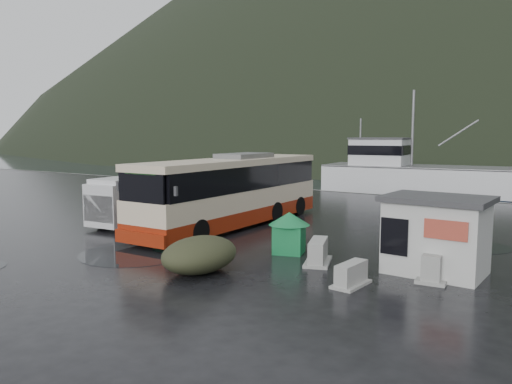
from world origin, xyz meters
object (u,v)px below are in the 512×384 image
Objects in this scene: dome_tent at (200,272)px; white_van at (141,223)px; coach_bus at (233,226)px; jersey_barrier_c at (351,286)px; jersey_barrier_a at (318,263)px; ticket_kiosk at (435,273)px; jersey_barrier_b at (434,279)px; waste_bin_left at (171,246)px; fishing_trawler at (444,188)px; waste_bin_right at (289,253)px.

white_van is at bearing 147.35° from dome_tent.
coach_bus reaches higher than jersey_barrier_c.
jersey_barrier_a is at bearing -32.99° from coach_bus.
coach_bus is at bearing 165.64° from ticket_kiosk.
ticket_kiosk is 0.69m from jersey_barrier_b.
coach_bus is 7.14× the size of jersey_barrier_b.
waste_bin_left is 0.91× the size of jersey_barrier_a.
coach_bus is 24.88m from fishing_trawler.
jersey_barrier_b is at bearing 6.45° from waste_bin_left.
fishing_trawler is (-6.01, 27.74, 0.00)m from ticket_kiosk.
white_van is at bearing -113.94° from fishing_trawler.
ticket_kiosk is at bearing 57.89° from jersey_barrier_c.
fishing_trawler reaches higher than waste_bin_right.
fishing_trawler is (0.53, 31.87, 0.00)m from dome_tent.
waste_bin_left is at bearing -160.50° from waste_bin_right.
waste_bin_right is (4.58, 1.62, 0.00)m from waste_bin_left.
dome_tent is 4.19m from jersey_barrier_a.
white_van is 1.96× the size of dome_tent.
waste_bin_right is at bearing -14.18° from white_van.
ticket_kiosk is 2.30× the size of jersey_barrier_c.
jersey_barrier_c is at bearing -35.54° from coach_bus.
ticket_kiosk is (15.03, -1.31, 0.00)m from white_van.
white_van is 13.89m from jersey_barrier_c.
dome_tent is 1.68× the size of jersey_barrier_b.
coach_bus is 6.24m from waste_bin_right.
jersey_barrier_c is at bearing 15.50° from dome_tent.
coach_bus is at bearing 145.35° from jersey_barrier_c.
jersey_barrier_b is 29.07m from fishing_trawler.
jersey_barrier_b is (15.18, -1.98, 0.00)m from white_van.
jersey_barrier_b is at bearing -82.85° from fishing_trawler.
white_van is 3.81× the size of waste_bin_left.
jersey_barrier_a is (1.62, -0.79, 0.00)m from waste_bin_right.
jersey_barrier_c is at bearing -87.17° from fishing_trawler.
jersey_barrier_c is at bearing -6.86° from waste_bin_left.
white_van is 4.13× the size of jersey_barrier_c.
dome_tent is at bearing -106.31° from waste_bin_right.
ticket_kiosk reaches higher than dome_tent.
waste_bin_right reaches higher than jersey_barrier_a.
jersey_barrier_a is 2.71m from jersey_barrier_c.
ticket_kiosk is 28.38m from fishing_trawler.
coach_bus is 8.97× the size of jersey_barrier_c.
white_van is at bearing 162.77° from jersey_barrier_c.
coach_bus is 11.42m from jersey_barrier_b.
coach_bus is at bearing 96.68° from waste_bin_left.
jersey_barrier_b is at bearing 4.57° from jersey_barrier_a.
waste_bin_left is 1.08× the size of jersey_barrier_c.
waste_bin_right is at bearing -93.82° from fishing_trawler.
jersey_barrier_a is 28.81m from fishing_trawler.
jersey_barrier_a is (6.20, 0.83, 0.00)m from waste_bin_left.
jersey_barrier_b is at bearing -4.93° from waste_bin_right.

